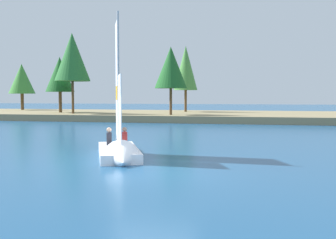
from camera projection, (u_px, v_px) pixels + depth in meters
ground_plane at (155, 172)px, 11.84m from camera, size 200.00×200.00×0.00m
shore_bank at (220, 116)px, 39.31m from camera, size 80.00×14.11×0.62m
shoreline_tree_left at (22, 79)px, 47.92m from camera, size 3.20×3.20×5.75m
shoreline_tree_midleft at (60, 75)px, 40.41m from camera, size 3.01×3.01×5.86m
shoreline_tree_centre at (72, 57)px, 37.74m from camera, size 3.49×3.49×7.95m
shoreline_tree_midright at (171, 68)px, 35.18m from camera, size 3.00×3.00×6.26m
shoreline_tree_right at (186, 68)px, 42.03m from camera, size 2.59×2.59×7.23m
sailboat at (120, 149)px, 14.15m from camera, size 3.01×4.66×5.99m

